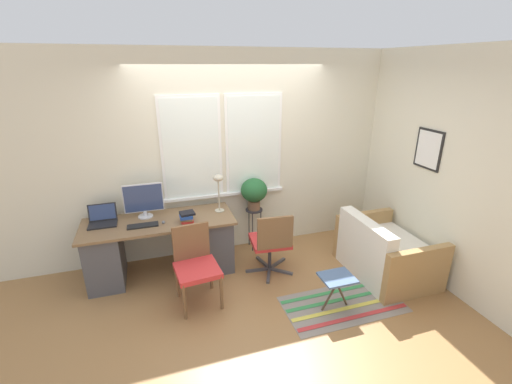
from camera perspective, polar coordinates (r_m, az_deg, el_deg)
ground_plane at (r=4.49m, az=-1.28°, el=-13.29°), size 14.00×14.00×0.00m
wall_back_with_window at (r=4.61m, az=-4.17°, el=6.09°), size 9.00×0.12×2.70m
wall_right_with_picture at (r=4.95m, az=23.67°, el=5.38°), size 0.08×9.00×2.70m
desk at (r=4.46m, az=-15.47°, el=-8.59°), size 1.80×0.68×0.73m
laptop at (r=4.43m, az=-24.19°, el=-4.28°), size 0.32×0.26×0.22m
monitor at (r=4.38m, az=-18.22°, el=-1.30°), size 0.47×0.18×0.43m
keyboard at (r=4.22m, az=-18.33°, el=-5.32°), size 0.35×0.12×0.02m
mouse at (r=4.22m, az=-15.19°, el=-4.87°), size 0.04×0.06×0.03m
desk_lamp at (r=4.30m, az=-6.29°, el=1.52°), size 0.13×0.13×0.49m
book_stack at (r=4.18m, az=-11.49°, el=-4.06°), size 0.18×0.17×0.12m
desk_chair_wooden at (r=3.86m, az=-10.02°, el=-11.66°), size 0.49×0.50×0.86m
office_chair_swivel at (r=4.27m, az=2.57°, el=-8.24°), size 0.60×0.61×0.85m
couch_loveseat at (r=4.64m, az=20.58°, el=-9.61°), size 0.85×1.13×0.77m
plant_stand at (r=4.80m, az=-0.32°, el=-3.77°), size 0.24×0.24×0.60m
potted_plant at (r=4.67m, az=-0.33°, el=0.12°), size 0.36×0.36×0.45m
floor_rug_striped at (r=4.11m, az=14.29°, el=-17.65°), size 1.32×0.67×0.01m
folding_stool at (r=3.84m, az=13.36°, el=-14.12°), size 0.35×0.30×0.40m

